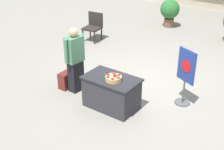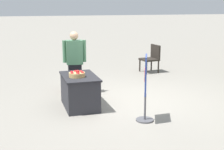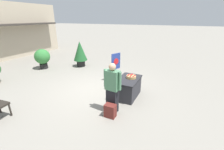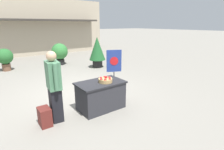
{
  "view_description": "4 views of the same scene",
  "coord_description": "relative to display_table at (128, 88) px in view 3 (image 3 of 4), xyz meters",
  "views": [
    {
      "loc": [
        3.57,
        -6.2,
        3.91
      ],
      "look_at": [
        -0.24,
        -0.92,
        0.57
      ],
      "focal_mm": 50.0,
      "sensor_mm": 36.0,
      "label": 1
    },
    {
      "loc": [
        6.81,
        -2.61,
        2.31
      ],
      "look_at": [
        0.32,
        -0.62,
        0.77
      ],
      "focal_mm": 50.0,
      "sensor_mm": 36.0,
      "label": 2
    },
    {
      "loc": [
        -4.9,
        -3.02,
        2.88
      ],
      "look_at": [
        -0.49,
        -0.88,
        1.0
      ],
      "focal_mm": 24.0,
      "sensor_mm": 36.0,
      "label": 3
    },
    {
      "loc": [
        -2.26,
        -4.94,
        2.2
      ],
      "look_at": [
        0.4,
        -1.31,
        0.87
      ],
      "focal_mm": 28.0,
      "sensor_mm": 36.0,
      "label": 4
    }
  ],
  "objects": [
    {
      "name": "ground_plane",
      "position": [
        -0.03,
        1.31,
        -0.37
      ],
      "size": [
        120.0,
        120.0,
        0.0
      ],
      "primitive_type": "plane",
      "color": "gray"
    },
    {
      "name": "display_table",
      "position": [
        0.0,
        0.0,
        0.0
      ],
      "size": [
        1.23,
        0.75,
        0.74
      ],
      "color": "#2D2D33",
      "rests_on": "ground_plane"
    },
    {
      "name": "apple_basket",
      "position": [
        0.11,
        -0.07,
        0.43
      ],
      "size": [
        0.36,
        0.36,
        0.16
      ],
      "color": "tan",
      "rests_on": "display_table"
    },
    {
      "name": "person_visitor",
      "position": [
        -1.16,
        0.11,
        0.46
      ],
      "size": [
        0.3,
        0.61,
        1.64
      ],
      "rotation": [
        0.0,
        0.0,
        -0.09
      ],
      "color": "black",
      "rests_on": "ground_plane"
    },
    {
      "name": "backpack",
      "position": [
        -1.45,
        0.04,
        -0.16
      ],
      "size": [
        0.24,
        0.34,
        0.42
      ],
      "color": "maroon",
      "rests_on": "ground_plane"
    },
    {
      "name": "poster_board",
      "position": [
        1.25,
        1.09,
        0.34
      ],
      "size": [
        0.49,
        0.36,
        1.34
      ],
      "rotation": [
        0.0,
        0.0,
        -1.99
      ],
      "color": "#4C4C51",
      "rests_on": "ground_plane"
    },
    {
      "name": "potted_plant_far_right",
      "position": [
        2.37,
        4.01,
        0.52
      ],
      "size": [
        0.83,
        0.83,
        1.56
      ],
      "color": "black",
      "rests_on": "ground_plane"
    },
    {
      "name": "potted_plant_near_right",
      "position": [
        1.03,
        5.76,
        0.31
      ],
      "size": [
        0.88,
        0.88,
        1.17
      ],
      "color": "black",
      "rests_on": "ground_plane"
    }
  ]
}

